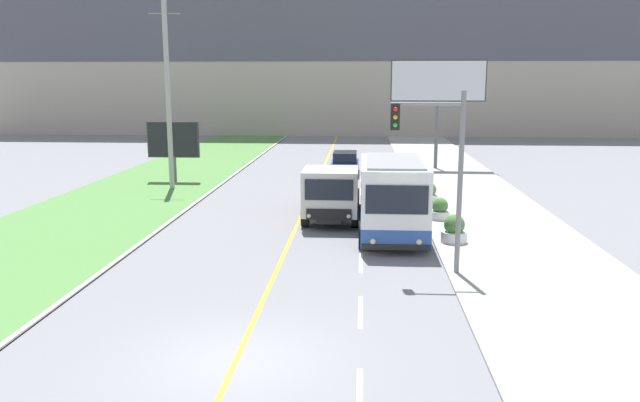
{
  "coord_description": "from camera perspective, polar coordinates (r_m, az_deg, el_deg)",
  "views": [
    {
      "loc": [
        2.72,
        -12.71,
        6.11
      ],
      "look_at": [
        1.1,
        11.51,
        1.4
      ],
      "focal_mm": 35.0,
      "sensor_mm": 36.0,
      "label": 1
    }
  ],
  "objects": [
    {
      "name": "billboard_large",
      "position": [
        43.95,
        10.76,
        10.44
      ],
      "size": [
        6.46,
        0.24,
        7.48
      ],
      "color": "#59595B",
      "rests_on": "ground_plane"
    },
    {
      "name": "ground_plane",
      "position": [
        14.36,
        -7.71,
        -14.31
      ],
      "size": [
        300.0,
        300.0,
        0.0
      ],
      "primitive_type": "plane",
      "color": "slate"
    },
    {
      "name": "planter_round_second",
      "position": [
        27.95,
        10.9,
        -0.8
      ],
      "size": [
        0.89,
        0.89,
        0.97
      ],
      "color": "silver",
      "rests_on": "sidewalk_right"
    },
    {
      "name": "dump_truck",
      "position": [
        27.22,
        1.05,
        0.7
      ],
      "size": [
        2.42,
        6.31,
        2.43
      ],
      "color": "black",
      "rests_on": "ground_plane"
    },
    {
      "name": "car_distant",
      "position": [
        41.42,
        2.3,
        3.45
      ],
      "size": [
        1.8,
        4.3,
        1.45
      ],
      "color": "#2D4784",
      "rests_on": "ground_plane"
    },
    {
      "name": "billboard_small",
      "position": [
        38.94,
        -13.27,
        5.34
      ],
      "size": [
        3.16,
        0.24,
        3.66
      ],
      "color": "#59595B",
      "rests_on": "ground_plane"
    },
    {
      "name": "utility_pole_far",
      "position": [
        36.2,
        -13.75,
        9.77
      ],
      "size": [
        1.8,
        0.28,
        10.97
      ],
      "color": "#9E9E99",
      "rests_on": "ground_plane"
    },
    {
      "name": "lane_marking_centre",
      "position": [
        15.61,
        -5.45,
        -12.11
      ],
      "size": [
        2.88,
        140.0,
        0.01
      ],
      "color": "gold",
      "rests_on": "ground_plane"
    },
    {
      "name": "traffic_light_mast",
      "position": [
        19.68,
        10.9,
        3.75
      ],
      "size": [
        2.28,
        0.32,
        5.81
      ],
      "color": "slate",
      "rests_on": "ground_plane"
    },
    {
      "name": "sidewalk_right",
      "position": [
        15.22,
        26.56,
        -13.75
      ],
      "size": [
        6.0,
        140.0,
        0.08
      ],
      "color": "#9E9E99",
      "rests_on": "ground_plane"
    },
    {
      "name": "apartment_block_background",
      "position": [
        73.09,
        1.75,
        15.29
      ],
      "size": [
        80.0,
        8.04,
        23.2
      ],
      "color": "#A89E8E",
      "rests_on": "ground_plane"
    },
    {
      "name": "planter_round_third",
      "position": [
        31.81,
        9.94,
        0.68
      ],
      "size": [
        0.9,
        0.9,
        0.99
      ],
      "color": "silver",
      "rests_on": "sidewalk_right"
    },
    {
      "name": "city_bus",
      "position": [
        24.4,
        6.67,
        0.18
      ],
      "size": [
        2.61,
        5.6,
        3.11
      ],
      "color": "white",
      "rests_on": "ground_plane"
    },
    {
      "name": "planter_round_near",
      "position": [
        24.11,
        12.16,
        -2.62
      ],
      "size": [
        0.98,
        0.98,
        1.07
      ],
      "color": "silver",
      "rests_on": "sidewalk_right"
    }
  ]
}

